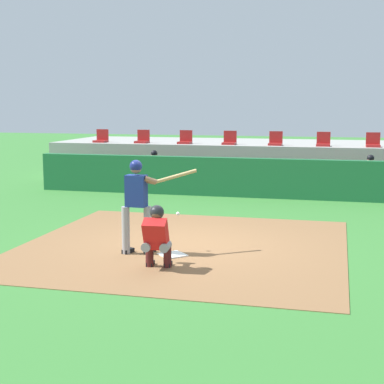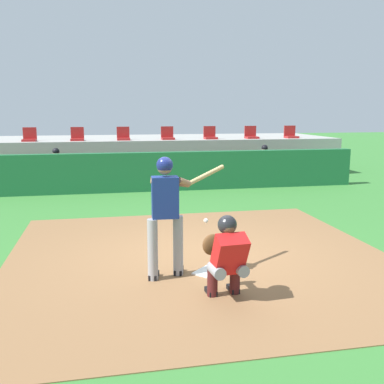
% 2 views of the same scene
% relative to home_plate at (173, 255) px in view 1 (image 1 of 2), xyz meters
% --- Properties ---
extents(ground_plane, '(80.00, 80.00, 0.00)m').
position_rel_home_plate_xyz_m(ground_plane, '(0.00, 0.80, -0.02)').
color(ground_plane, '#387A33').
extents(dirt_infield, '(6.40, 6.40, 0.01)m').
position_rel_home_plate_xyz_m(dirt_infield, '(0.00, 0.80, -0.02)').
color(dirt_infield, olive).
rests_on(dirt_infield, ground).
extents(home_plate, '(0.62, 0.62, 0.02)m').
position_rel_home_plate_xyz_m(home_plate, '(0.00, 0.00, 0.00)').
color(home_plate, white).
rests_on(home_plate, dirt_infield).
extents(batter_at_plate, '(1.31, 0.78, 1.80)m').
position_rel_home_plate_xyz_m(batter_at_plate, '(-0.67, -0.00, 1.01)').
color(batter_at_plate, '#99999E').
rests_on(batter_at_plate, ground).
extents(catcher_crouched, '(0.51, 1.66, 1.13)m').
position_rel_home_plate_xyz_m(catcher_crouched, '(-0.03, -0.89, 0.58)').
color(catcher_crouched, gray).
rests_on(catcher_crouched, ground).
extents(dugout_wall, '(13.00, 0.30, 1.20)m').
position_rel_home_plate_xyz_m(dugout_wall, '(0.00, 7.30, 0.58)').
color(dugout_wall, '#1E6638').
rests_on(dugout_wall, ground).
extents(dugout_bench, '(11.80, 0.44, 0.45)m').
position_rel_home_plate_xyz_m(dugout_bench, '(0.00, 8.30, 0.20)').
color(dugout_bench, olive).
rests_on(dugout_bench, ground).
extents(dugout_player_0, '(0.49, 0.70, 1.30)m').
position_rel_home_plate_xyz_m(dugout_player_0, '(-3.01, 8.14, 0.65)').
color(dugout_player_0, '#939399').
rests_on(dugout_player_0, ground).
extents(dugout_player_1, '(0.49, 0.70, 1.30)m').
position_rel_home_plate_xyz_m(dugout_player_1, '(3.91, 8.14, 0.65)').
color(dugout_player_1, '#939399').
rests_on(dugout_player_1, ground).
extents(stands_platform, '(15.00, 4.40, 1.40)m').
position_rel_home_plate_xyz_m(stands_platform, '(0.00, 11.70, 0.68)').
color(stands_platform, '#9E9E99').
rests_on(stands_platform, ground).
extents(stadium_seat_0, '(0.46, 0.46, 0.48)m').
position_rel_home_plate_xyz_m(stadium_seat_0, '(-5.69, 10.18, 1.51)').
color(stadium_seat_0, '#A51E1E').
rests_on(stadium_seat_0, stands_platform).
extents(stadium_seat_1, '(0.46, 0.46, 0.48)m').
position_rel_home_plate_xyz_m(stadium_seat_1, '(-4.06, 10.18, 1.51)').
color(stadium_seat_1, '#A51E1E').
rests_on(stadium_seat_1, stands_platform).
extents(stadium_seat_2, '(0.46, 0.46, 0.48)m').
position_rel_home_plate_xyz_m(stadium_seat_2, '(-2.44, 10.18, 1.51)').
color(stadium_seat_2, '#A51E1E').
rests_on(stadium_seat_2, stands_platform).
extents(stadium_seat_3, '(0.46, 0.46, 0.48)m').
position_rel_home_plate_xyz_m(stadium_seat_3, '(-0.81, 10.18, 1.51)').
color(stadium_seat_3, '#A51E1E').
rests_on(stadium_seat_3, stands_platform).
extents(stadium_seat_4, '(0.46, 0.46, 0.48)m').
position_rel_home_plate_xyz_m(stadium_seat_4, '(0.81, 10.18, 1.51)').
color(stadium_seat_4, '#A51E1E').
rests_on(stadium_seat_4, stands_platform).
extents(stadium_seat_5, '(0.46, 0.46, 0.48)m').
position_rel_home_plate_xyz_m(stadium_seat_5, '(2.44, 10.18, 1.51)').
color(stadium_seat_5, '#A51E1E').
rests_on(stadium_seat_5, stands_platform).
extents(stadium_seat_6, '(0.46, 0.46, 0.48)m').
position_rel_home_plate_xyz_m(stadium_seat_6, '(4.06, 10.18, 1.51)').
color(stadium_seat_6, '#A51E1E').
rests_on(stadium_seat_6, stands_platform).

